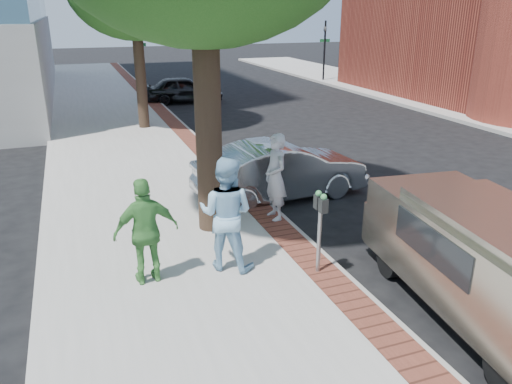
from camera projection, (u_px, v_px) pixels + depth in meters
name	position (u px, v px, depth m)	size (l,w,h in m)	color
ground	(272.00, 270.00, 9.06)	(120.00, 120.00, 0.00)	black
sidewalk	(132.00, 158.00, 15.59)	(5.00, 60.00, 0.15)	#9E9991
brick_strip	(200.00, 149.00, 16.28)	(0.60, 60.00, 0.01)	brown
curb	(210.00, 151.00, 16.42)	(0.10, 60.00, 0.15)	gray
signal_near	(140.00, 51.00, 27.95)	(0.70, 0.15, 3.80)	black
signal_far	(325.00, 46.00, 31.73)	(0.70, 0.15, 3.80)	black
parking_meter	(320.00, 216.00, 8.33)	(0.12, 0.32, 1.47)	gray
person_gray	(276.00, 177.00, 10.61)	(0.69, 0.45, 1.88)	#BABABF
person_officer	(226.00, 214.00, 8.53)	(0.98, 0.76, 2.02)	#92C3E1
person_green	(146.00, 231.00, 8.09)	(1.06, 0.44, 1.81)	#4A9142
sedan_silver	(281.00, 170.00, 12.31)	(1.50, 4.29, 1.42)	#B9BDC0
bg_car	(184.00, 89.00, 25.13)	(1.56, 3.88, 1.32)	black
van	(483.00, 256.00, 7.50)	(2.31, 4.87, 1.73)	gray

